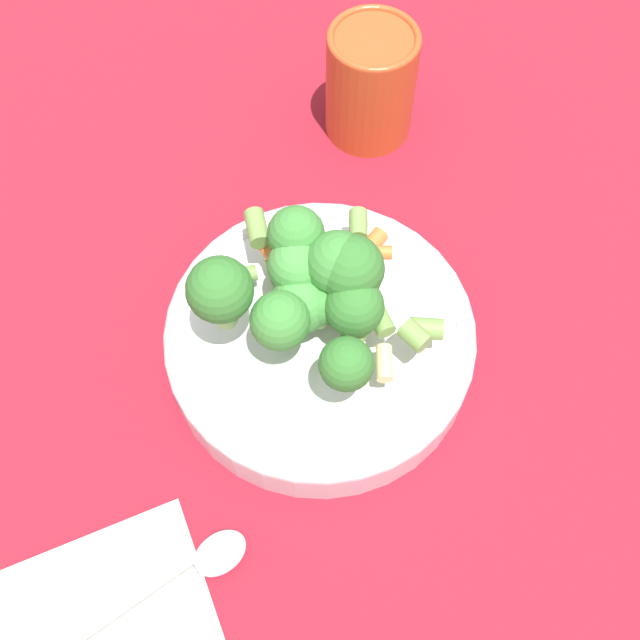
% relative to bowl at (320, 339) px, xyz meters
% --- Properties ---
extents(ground_plane, '(3.00, 3.00, 0.00)m').
position_rel_bowl_xyz_m(ground_plane, '(0.00, 0.00, -0.02)').
color(ground_plane, maroon).
extents(bowl, '(0.22, 0.22, 0.04)m').
position_rel_bowl_xyz_m(bowl, '(0.00, 0.00, 0.00)').
color(bowl, silver).
rests_on(bowl, ground_plane).
extents(pasta_salad, '(0.16, 0.14, 0.08)m').
position_rel_bowl_xyz_m(pasta_salad, '(0.01, -0.00, 0.06)').
color(pasta_salad, '#8CB766').
rests_on(pasta_salad, bowl).
extents(cup, '(0.07, 0.07, 0.10)m').
position_rel_bowl_xyz_m(cup, '(0.08, -0.21, 0.03)').
color(cup, '#CC4C23').
rests_on(cup, ground_plane).
extents(napkin, '(0.17, 0.19, 0.01)m').
position_rel_bowl_xyz_m(napkin, '(0.03, 0.24, -0.02)').
color(napkin, beige).
rests_on(napkin, ground_plane).
extents(spoon, '(0.08, 0.16, 0.01)m').
position_rel_bowl_xyz_m(spoon, '(-0.01, 0.19, -0.01)').
color(spoon, silver).
rests_on(spoon, napkin).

